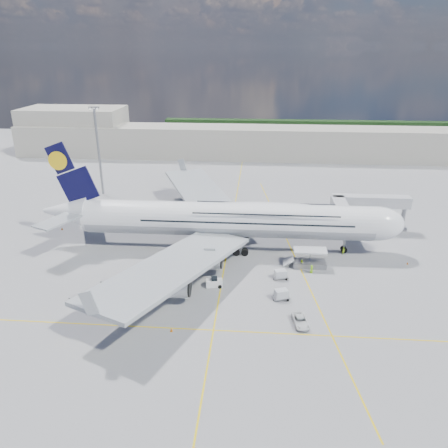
# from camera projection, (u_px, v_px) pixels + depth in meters

# --- Properties ---
(ground) EXTENTS (300.00, 300.00, 0.00)m
(ground) POSITION_uv_depth(u_px,v_px,m) (224.00, 270.00, 86.40)
(ground) COLOR gray
(ground) RESTS_ON ground
(taxi_line_main) EXTENTS (0.25, 220.00, 0.01)m
(taxi_line_main) POSITION_uv_depth(u_px,v_px,m) (224.00, 270.00, 86.40)
(taxi_line_main) COLOR yellow
(taxi_line_main) RESTS_ON ground
(taxi_line_cross) EXTENTS (120.00, 0.25, 0.01)m
(taxi_line_cross) POSITION_uv_depth(u_px,v_px,m) (213.00, 330.00, 67.93)
(taxi_line_cross) COLOR yellow
(taxi_line_cross) RESTS_ON ground
(taxi_line_diag) EXTENTS (14.16, 99.06, 0.01)m
(taxi_line_diag) POSITION_uv_depth(u_px,v_px,m) (292.00, 250.00, 94.59)
(taxi_line_diag) COLOR yellow
(taxi_line_diag) RESTS_ON ground
(airliner) EXTENTS (77.26, 79.15, 23.71)m
(airliner) POSITION_uv_depth(u_px,v_px,m) (229.00, 219.00, 93.03)
(airliner) COLOR white
(airliner) RESTS_ON ground
(jet_bridge) EXTENTS (18.80, 12.10, 8.50)m
(jet_bridge) POSITION_uv_depth(u_px,v_px,m) (359.00, 206.00, 100.92)
(jet_bridge) COLOR #B7B7BC
(jet_bridge) RESTS_ON ground
(cargo_loader) EXTENTS (8.53, 3.20, 3.67)m
(cargo_loader) POSITION_uv_depth(u_px,v_px,m) (309.00, 260.00, 87.35)
(cargo_loader) COLOR silver
(cargo_loader) RESTS_ON ground
(light_mast) EXTENTS (3.00, 0.70, 25.50)m
(light_mast) POSITION_uv_depth(u_px,v_px,m) (99.00, 150.00, 125.95)
(light_mast) COLOR gray
(light_mast) RESTS_ON ground
(terminal) EXTENTS (180.00, 16.00, 12.00)m
(terminal) POSITION_uv_depth(u_px,v_px,m) (243.00, 142.00, 171.84)
(terminal) COLOR #B2AD9E
(terminal) RESTS_ON ground
(hangar) EXTENTS (40.00, 22.00, 18.00)m
(hangar) POSITION_uv_depth(u_px,v_px,m) (75.00, 130.00, 180.55)
(hangar) COLOR #B2AD9E
(hangar) RESTS_ON ground
(tree_line) EXTENTS (160.00, 6.00, 8.00)m
(tree_line) POSITION_uv_depth(u_px,v_px,m) (329.00, 129.00, 211.16)
(tree_line) COLOR #193814
(tree_line) RESTS_ON ground
(dolly_row_a) EXTENTS (3.40, 2.68, 0.44)m
(dolly_row_a) POSITION_uv_depth(u_px,v_px,m) (78.00, 298.00, 75.90)
(dolly_row_a) COLOR gray
(dolly_row_a) RESTS_ON ground
(dolly_row_b) EXTENTS (3.71, 2.42, 0.50)m
(dolly_row_b) POSITION_uv_depth(u_px,v_px,m) (113.00, 293.00, 77.54)
(dolly_row_b) COLOR gray
(dolly_row_b) RESTS_ON ground
(dolly_row_c) EXTENTS (3.57, 2.21, 0.49)m
(dolly_row_c) POSITION_uv_depth(u_px,v_px,m) (186.00, 265.00, 87.52)
(dolly_row_c) COLOR gray
(dolly_row_c) RESTS_ON ground
(dolly_back) EXTENTS (2.69, 1.59, 0.38)m
(dolly_back) POSITION_uv_depth(u_px,v_px,m) (108.00, 281.00, 81.72)
(dolly_back) COLOR gray
(dolly_back) RESTS_ON ground
(dolly_nose_far) EXTENTS (3.32, 2.48, 1.88)m
(dolly_nose_far) POSITION_uv_depth(u_px,v_px,m) (281.00, 294.00, 75.88)
(dolly_nose_far) COLOR gray
(dolly_nose_far) RESTS_ON ground
(dolly_nose_near) EXTENTS (3.15, 2.24, 1.80)m
(dolly_nose_near) POSITION_uv_depth(u_px,v_px,m) (280.00, 274.00, 82.67)
(dolly_nose_near) COLOR gray
(dolly_nose_near) RESTS_ON ground
(baggage_tug) EXTENTS (3.21, 1.88, 1.88)m
(baggage_tug) POSITION_uv_depth(u_px,v_px,m) (214.00, 283.00, 80.00)
(baggage_tug) COLOR white
(baggage_tug) RESTS_ON ground
(catering_truck_inner) EXTENTS (7.52, 3.69, 4.31)m
(catering_truck_inner) POSITION_uv_depth(u_px,v_px,m) (204.00, 207.00, 113.88)
(catering_truck_inner) COLOR gray
(catering_truck_inner) RESTS_ON ground
(catering_truck_outer) EXTENTS (7.30, 4.52, 4.05)m
(catering_truck_outer) POSITION_uv_depth(u_px,v_px,m) (203.00, 187.00, 131.18)
(catering_truck_outer) COLOR gray
(catering_truck_outer) RESTS_ON ground
(service_van) EXTENTS (2.88, 5.00, 1.31)m
(service_van) POSITION_uv_depth(u_px,v_px,m) (300.00, 321.00, 69.05)
(service_van) COLOR silver
(service_van) RESTS_ON ground
(crew_nose) EXTENTS (0.71, 0.68, 1.64)m
(crew_nose) POSITION_uv_depth(u_px,v_px,m) (344.00, 251.00, 92.48)
(crew_nose) COLOR #AFF319
(crew_nose) RESTS_ON ground
(crew_loader) EXTENTS (0.97, 1.03, 1.68)m
(crew_loader) POSITION_uv_depth(u_px,v_px,m) (302.00, 264.00, 86.89)
(crew_loader) COLOR #C8F119
(crew_loader) RESTS_ON ground
(crew_wing) EXTENTS (0.53, 1.08, 1.78)m
(crew_wing) POSITION_uv_depth(u_px,v_px,m) (180.00, 269.00, 84.82)
(crew_wing) COLOR #BFDD17
(crew_wing) RESTS_ON ground
(crew_van) EXTENTS (0.82, 0.96, 1.67)m
(crew_van) POSITION_uv_depth(u_px,v_px,m) (312.00, 269.00, 84.84)
(crew_van) COLOR #97E818
(crew_van) RESTS_ON ground
(crew_tug) EXTENTS (1.16, 0.67, 1.79)m
(crew_tug) POSITION_uv_depth(u_px,v_px,m) (187.00, 286.00, 78.58)
(crew_tug) COLOR #C3F71A
(crew_tug) RESTS_ON ground
(cone_nose) EXTENTS (0.39, 0.39, 0.50)m
(cone_nose) POSITION_uv_depth(u_px,v_px,m) (408.00, 263.00, 88.43)
(cone_nose) COLOR #D9650B
(cone_nose) RESTS_ON ground
(cone_wing_left_inner) EXTENTS (0.41, 0.41, 0.52)m
(cone_wing_left_inner) POSITION_uv_depth(u_px,v_px,m) (197.00, 220.00, 110.20)
(cone_wing_left_inner) COLOR #D9650B
(cone_wing_left_inner) RESTS_ON ground
(cone_wing_left_outer) EXTENTS (0.39, 0.39, 0.50)m
(cone_wing_left_outer) POSITION_uv_depth(u_px,v_px,m) (160.00, 204.00, 121.39)
(cone_wing_left_outer) COLOR #D9650B
(cone_wing_left_outer) RESTS_ON ground
(cone_wing_right_inner) EXTENTS (0.41, 0.41, 0.52)m
(cone_wing_right_inner) POSITION_uv_depth(u_px,v_px,m) (157.00, 269.00, 86.27)
(cone_wing_right_inner) COLOR #D9650B
(cone_wing_right_inner) RESTS_ON ground
(cone_wing_right_outer) EXTENTS (0.47, 0.47, 0.60)m
(cone_wing_right_outer) POSITION_uv_depth(u_px,v_px,m) (171.00, 330.00, 67.56)
(cone_wing_right_outer) COLOR #D9650B
(cone_wing_right_outer) RESTS_ON ground
(cone_tail) EXTENTS (0.47, 0.47, 0.60)m
(cone_tail) POSITION_uv_depth(u_px,v_px,m) (62.00, 229.00, 105.15)
(cone_tail) COLOR #D9650B
(cone_tail) RESTS_ON ground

